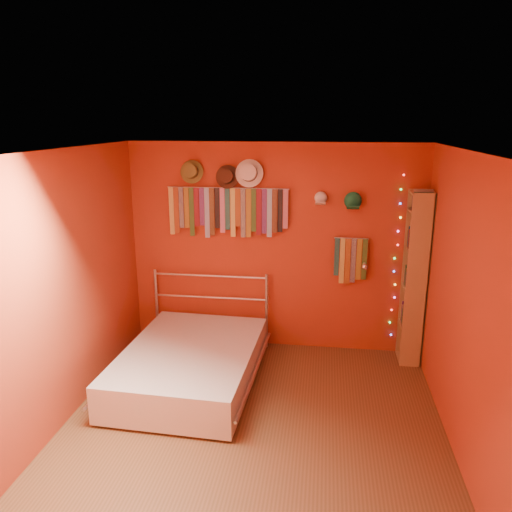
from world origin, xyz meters
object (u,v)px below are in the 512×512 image
at_px(tie_rack, 227,210).
at_px(bookshelf, 418,278).
at_px(reading_lamp, 365,266).
at_px(bed, 190,364).

distance_m(tie_rack, bookshelf, 2.32).
bearing_deg(reading_lamp, bed, -154.60).
xyz_separation_m(tie_rack, bed, (-0.22, -1.03, -1.50)).
distance_m(tie_rack, reading_lamp, 1.72).
relative_size(bookshelf, bed, 1.00).
height_order(tie_rack, bookshelf, bookshelf).
xyz_separation_m(tie_rack, bookshelf, (2.21, -0.16, -0.70)).
relative_size(tie_rack, reading_lamp, 5.06).
xyz_separation_m(bookshelf, bed, (-2.43, -0.87, -0.80)).
bearing_deg(bed, tie_rack, 80.31).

